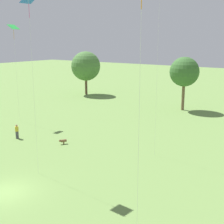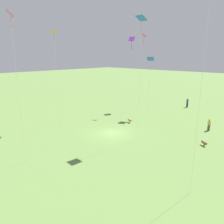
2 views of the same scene
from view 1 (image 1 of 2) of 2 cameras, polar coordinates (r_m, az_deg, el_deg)
ground_plane at (r=25.95m, az=-18.96°, el=-13.76°), size 240.00×240.00×0.00m
tree_0 at (r=66.61m, az=-4.82°, el=8.35°), size 6.14×6.14×9.12m
tree_1 at (r=52.44m, az=13.10°, el=7.14°), size 4.81×4.81×8.78m
person_1 at (r=38.56m, az=-16.99°, el=-3.45°), size 0.46×0.46×1.70m
kite_1 at (r=14.58m, az=5.40°, el=19.19°), size 0.70×0.85×14.14m
kite_4 at (r=26.34m, az=-14.96°, el=18.11°), size 1.04×1.14×14.69m
kite_5 at (r=30.34m, az=8.65°, el=19.32°), size 0.80×0.84×16.35m
kite_8 at (r=45.38m, az=-17.58°, el=14.22°), size 1.21×1.35×13.45m
dog_1 at (r=35.47m, az=-8.98°, el=-5.23°), size 0.64×0.82×0.56m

